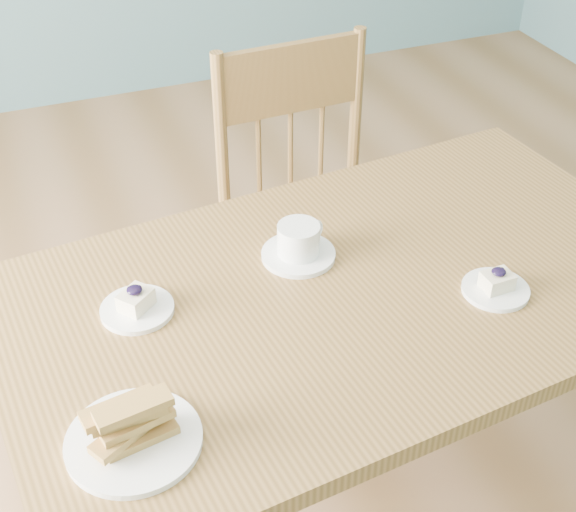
# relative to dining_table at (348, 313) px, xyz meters

# --- Properties ---
(dining_table) EXTENTS (1.51, 0.96, 0.77)m
(dining_table) POSITION_rel_dining_table_xyz_m (0.00, 0.00, 0.00)
(dining_table) COLOR olive
(dining_table) RESTS_ON ground
(dining_chair) EXTENTS (0.48, 0.46, 1.00)m
(dining_chair) POSITION_rel_dining_table_xyz_m (0.16, 0.58, -0.18)
(dining_chair) COLOR olive
(dining_chair) RESTS_ON ground
(cheesecake_plate_near) EXTENTS (0.14, 0.14, 0.06)m
(cheesecake_plate_near) POSITION_rel_dining_table_xyz_m (0.27, -0.13, 0.09)
(cheesecake_plate_near) COLOR white
(cheesecake_plate_near) RESTS_ON dining_table
(cheesecake_plate_far) EXTENTS (0.15, 0.15, 0.06)m
(cheesecake_plate_far) POSITION_rel_dining_table_xyz_m (-0.42, 0.08, 0.09)
(cheesecake_plate_far) COLOR white
(cheesecake_plate_far) RESTS_ON dining_table
(coffee_cup) EXTENTS (0.16, 0.16, 0.08)m
(coffee_cup) POSITION_rel_dining_table_xyz_m (-0.06, 0.13, 0.11)
(coffee_cup) COLOR white
(coffee_cup) RESTS_ON dining_table
(biscotti_plate) EXTENTS (0.23, 0.23, 0.10)m
(biscotti_plate) POSITION_rel_dining_table_xyz_m (-0.50, -0.25, 0.11)
(biscotti_plate) COLOR white
(biscotti_plate) RESTS_ON dining_table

